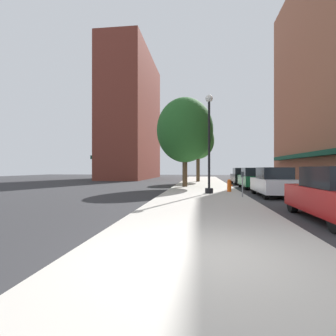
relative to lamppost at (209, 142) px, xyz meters
name	(u,v)px	position (x,y,z in m)	size (l,w,h in m)	color
ground_plane	(251,188)	(3.62, 6.44, -3.20)	(90.00, 90.00, 0.00)	#2D2D30
sidewalk_slab	(202,186)	(-0.38, 7.44, -3.14)	(4.80, 50.00, 0.12)	#B7B2A8
building_far_background	(133,118)	(-11.39, 25.44, 6.55)	(6.80, 18.00, 19.55)	brown
lamppost	(209,142)	(0.00, 0.00, 0.00)	(0.48, 0.48, 5.90)	black
fire_hydrant	(229,185)	(1.31, 1.19, -2.68)	(0.33, 0.26, 0.79)	#E05614
parking_meter_near	(242,181)	(1.67, -1.88, -2.25)	(0.14, 0.09, 1.31)	slate
tree_near	(198,141)	(-0.85, 14.33, 1.55)	(3.65, 3.65, 6.76)	#4C3823
tree_mid	(185,130)	(-1.80, 5.66, 1.53)	(4.60, 4.60, 7.27)	#4C3823
car_white	(273,182)	(3.62, -0.33, -2.39)	(1.80, 4.30, 1.66)	black
car_green	(253,178)	(3.62, 5.77, -2.39)	(1.80, 4.30, 1.66)	black
car_black	(242,176)	(3.62, 11.87, -2.39)	(1.80, 4.30, 1.66)	black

